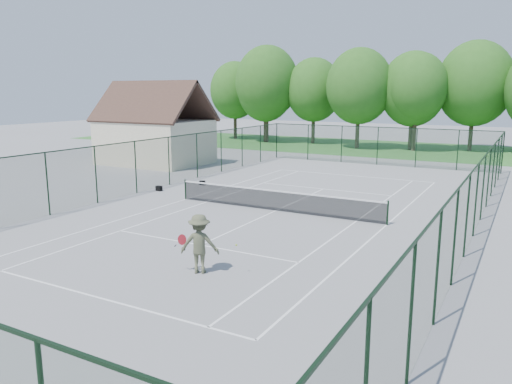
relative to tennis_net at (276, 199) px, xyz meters
The scene contains 10 objects.
ground 0.58m from the tennis_net, ahead, with size 140.00×140.00×0.00m, color gray.
grass_far 30.01m from the tennis_net, 90.00° to the left, with size 80.00×16.00×0.01m, color #397C31.
court_lines 0.57m from the tennis_net, ahead, with size 11.05×23.85×0.01m.
tennis_net is the anchor object (origin of this frame).
fence_enclosure 0.98m from the tennis_net, ahead, with size 18.05×36.05×3.02m.
utility_building 19.04m from the tennis_net, 147.99° to the left, with size 8.60×6.27×6.63m.
tree_line_far 30.48m from the tennis_net, 90.00° to the left, with size 39.40×6.40×9.70m.
sports_bag_a 8.38m from the tennis_net, behind, with size 0.38×0.23×0.30m, color black.
sports_bag_b 8.21m from the tennis_net, 151.11° to the left, with size 0.34×0.21×0.27m, color black.
tennis_player 8.97m from the tennis_net, 79.12° to the right, with size 2.03×1.17×1.94m.
Camera 1 is at (10.74, -21.38, 5.78)m, focal length 35.00 mm.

